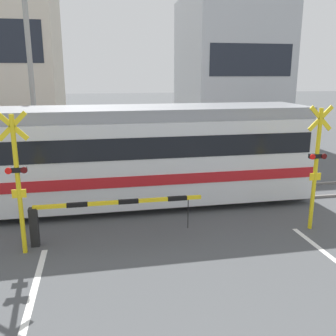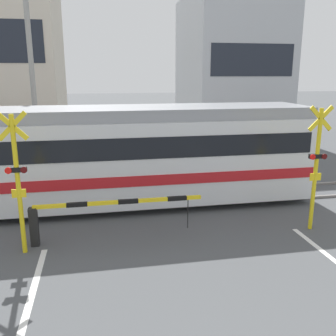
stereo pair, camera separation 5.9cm
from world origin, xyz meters
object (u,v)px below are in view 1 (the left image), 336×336
Objects in this scene: crossing_signal_left at (18,178)px; crossing_barrier_near at (85,213)px; crossing_barrier_far at (202,158)px; crossing_signal_right at (316,163)px; commuter_train at (60,156)px; pedestrian at (153,141)px.

crossing_barrier_near is at bearing 12.85° from crossing_signal_left.
crossing_barrier_far is at bearing 49.57° from crossing_barrier_near.
crossing_barrier_far is 1.28× the size of crossing_signal_right.
commuter_train is 9.02× the size of pedestrian.
crossing_signal_left reaches higher than pedestrian.
crossing_barrier_near is 7.22m from crossing_barrier_far.
crossing_signal_left is at bearing -167.15° from crossing_barrier_near.
pedestrian is at bearing 109.61° from crossing_signal_right.
crossing_barrier_near is 2.45× the size of pedestrian.
crossing_barrier_near is 1.28× the size of crossing_signal_right.
crossing_signal_left is at bearing 180.00° from crossing_signal_right.
commuter_train reaches higher than pedestrian.
pedestrian reaches higher than crossing_barrier_near.
crossing_signal_right is (6.90, -3.07, 0.18)m from commuter_train.
crossing_signal_left and crossing_signal_right have the same top height.
commuter_train reaches higher than crossing_barrier_near.
crossing_signal_right is (6.14, -0.33, 1.10)m from crossing_barrier_near.
commuter_train is 3.68× the size of crossing_barrier_near.
crossing_barrier_near is at bearing 176.90° from crossing_signal_right.
crossing_signal_left reaches higher than commuter_train.
crossing_barrier_near is 6.25m from crossing_signal_right.
pedestrian is at bearing 55.99° from commuter_train.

